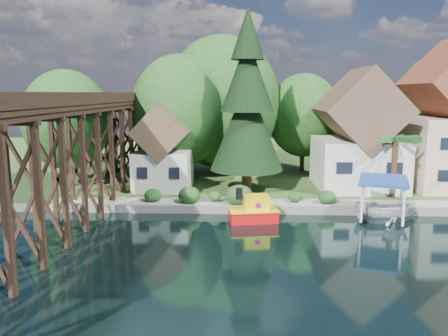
% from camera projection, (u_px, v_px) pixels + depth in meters
% --- Properties ---
extents(ground, '(140.00, 140.00, 0.00)m').
position_uv_depth(ground, '(305.00, 251.00, 25.86)').
color(ground, black).
rests_on(ground, ground).
extents(bank, '(140.00, 52.00, 0.50)m').
position_uv_depth(bank, '(269.00, 160.00, 59.29)').
color(bank, '#2D4E1F').
rests_on(bank, ground).
extents(seawall, '(60.00, 0.40, 0.62)m').
position_uv_depth(seawall, '(343.00, 211.00, 33.52)').
color(seawall, slate).
rests_on(seawall, ground).
extents(promenade, '(50.00, 2.60, 0.06)m').
position_uv_depth(promenade, '(365.00, 204.00, 34.69)').
color(promenade, gray).
rests_on(promenade, bank).
extents(trestle_bridge, '(4.12, 44.18, 9.30)m').
position_uv_depth(trestle_bridge, '(69.00, 149.00, 30.67)').
color(trestle_bridge, black).
rests_on(trestle_bridge, ground).
extents(house_left, '(7.64, 8.64, 11.02)m').
position_uv_depth(house_left, '(358.00, 138.00, 40.46)').
color(house_left, silver).
rests_on(house_left, bank).
extents(shed, '(5.09, 5.40, 7.85)m').
position_uv_depth(shed, '(163.00, 153.00, 39.91)').
color(shed, silver).
rests_on(shed, bank).
extents(bg_trees, '(49.90, 13.30, 10.57)m').
position_uv_depth(bg_trees, '(288.00, 112.00, 45.50)').
color(bg_trees, '#382314').
rests_on(bg_trees, bank).
extents(shrubs, '(15.76, 2.47, 1.70)m').
position_uv_depth(shrubs, '(232.00, 194.00, 34.94)').
color(shrubs, '#183E16').
rests_on(shrubs, bank).
extents(conifer, '(6.49, 6.49, 15.98)m').
position_uv_depth(conifer, '(247.00, 105.00, 38.18)').
color(conifer, '#382314').
rests_on(conifer, bank).
extents(palm_tree, '(5.17, 5.17, 5.53)m').
position_uv_depth(palm_tree, '(396.00, 141.00, 36.34)').
color(palm_tree, '#382314').
rests_on(palm_tree, bank).
extents(tugboat, '(3.80, 2.50, 2.55)m').
position_uv_depth(tugboat, '(254.00, 211.00, 31.72)').
color(tugboat, red).
rests_on(tugboat, ground).
extents(boat_white_a, '(5.12, 4.31, 0.91)m').
position_uv_depth(boat_white_a, '(391.00, 214.00, 32.17)').
color(boat_white_a, silver).
rests_on(boat_white_a, ground).
extents(boat_canopy, '(4.62, 5.60, 3.10)m').
position_uv_depth(boat_canopy, '(382.00, 203.00, 31.88)').
color(boat_canopy, silver).
rests_on(boat_canopy, ground).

